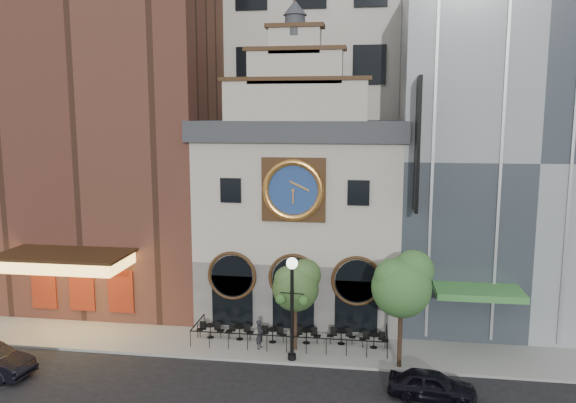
# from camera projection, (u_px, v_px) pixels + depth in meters

# --- Properties ---
(ground) EXTENTS (120.00, 120.00, 0.00)m
(ground) POSITION_uv_depth(u_px,v_px,m) (283.00, 365.00, 28.72)
(ground) COLOR black
(ground) RESTS_ON ground
(sidewalk) EXTENTS (44.00, 5.00, 0.15)m
(sidewalk) POSITION_uv_depth(u_px,v_px,m) (290.00, 344.00, 31.16)
(sidewalk) COLOR gray
(sidewalk) RESTS_ON ground
(clock_building) EXTENTS (12.60, 8.78, 18.65)m
(clock_building) POSITION_uv_depth(u_px,v_px,m) (302.00, 211.00, 35.36)
(clock_building) COLOR #605E5B
(clock_building) RESTS_ON ground
(theater_building) EXTENTS (14.00, 15.60, 25.00)m
(theater_building) POSITION_uv_depth(u_px,v_px,m) (118.00, 116.00, 38.42)
(theater_building) COLOR brown
(theater_building) RESTS_ON ground
(retail_building) EXTENTS (14.00, 14.40, 20.00)m
(retail_building) POSITION_uv_depth(u_px,v_px,m) (512.00, 156.00, 35.08)
(retail_building) COLOR gray
(retail_building) RESTS_ON ground
(office_tower) EXTENTS (20.00, 16.00, 40.00)m
(office_tower) POSITION_uv_depth(u_px,v_px,m) (321.00, 23.00, 45.25)
(office_tower) COLOR beige
(office_tower) RESTS_ON ground
(cafe_railing) EXTENTS (10.60, 2.60, 0.90)m
(cafe_railing) POSITION_uv_depth(u_px,v_px,m) (290.00, 335.00, 31.08)
(cafe_railing) COLOR black
(cafe_railing) RESTS_ON sidewalk
(bistro_0) EXTENTS (1.58, 0.68, 0.90)m
(bistro_0) POSITION_uv_depth(u_px,v_px,m) (210.00, 330.00, 31.81)
(bistro_0) COLOR black
(bistro_0) RESTS_ON sidewalk
(bistro_1) EXTENTS (1.58, 0.68, 0.90)m
(bistro_1) POSITION_uv_depth(u_px,v_px,m) (240.00, 332.00, 31.56)
(bistro_1) COLOR black
(bistro_1) RESTS_ON sidewalk
(bistro_2) EXTENTS (1.58, 0.68, 0.90)m
(bistro_2) POSITION_uv_depth(u_px,v_px,m) (273.00, 334.00, 31.15)
(bistro_2) COLOR black
(bistro_2) RESTS_ON sidewalk
(bistro_3) EXTENTS (1.58, 0.68, 0.90)m
(bistro_3) POSITION_uv_depth(u_px,v_px,m) (306.00, 335.00, 31.03)
(bistro_3) COLOR black
(bistro_3) RESTS_ON sidewalk
(bistro_4) EXTENTS (1.58, 0.68, 0.90)m
(bistro_4) POSITION_uv_depth(u_px,v_px,m) (341.00, 336.00, 30.91)
(bistro_4) COLOR black
(bistro_4) RESTS_ON sidewalk
(bistro_5) EXTENTS (1.58, 0.68, 0.90)m
(bistro_5) POSITION_uv_depth(u_px,v_px,m) (374.00, 340.00, 30.42)
(bistro_5) COLOR black
(bistro_5) RESTS_ON sidewalk
(car_right) EXTENTS (4.06, 2.06, 1.33)m
(car_right) POSITION_uv_depth(u_px,v_px,m) (432.00, 385.00, 25.19)
(car_right) COLOR black
(car_right) RESTS_ON ground
(pedestrian) EXTENTS (0.47, 0.64, 1.60)m
(pedestrian) POSITION_uv_depth(u_px,v_px,m) (260.00, 334.00, 30.30)
(pedestrian) COLOR black
(pedestrian) RESTS_ON sidewalk
(lamppost) EXTENTS (1.73, 0.63, 5.42)m
(lamppost) POSITION_uv_depth(u_px,v_px,m) (292.00, 297.00, 28.52)
(lamppost) COLOR black
(lamppost) RESTS_ON sidewalk
(tree_left) EXTENTS (2.57, 2.47, 4.94)m
(tree_left) POSITION_uv_depth(u_px,v_px,m) (297.00, 284.00, 29.79)
(tree_left) COLOR #382619
(tree_left) RESTS_ON sidewalk
(tree_right) EXTENTS (3.08, 2.96, 5.93)m
(tree_right) POSITION_uv_depth(u_px,v_px,m) (403.00, 283.00, 27.62)
(tree_right) COLOR #382619
(tree_right) RESTS_ON sidewalk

